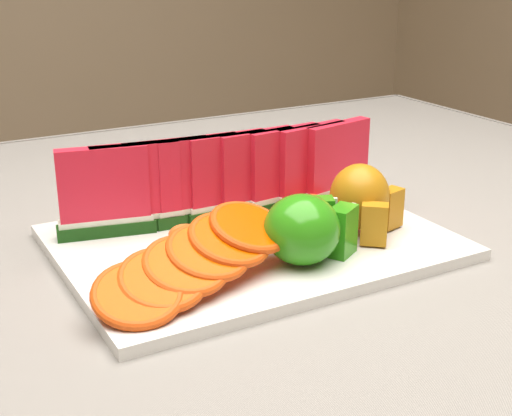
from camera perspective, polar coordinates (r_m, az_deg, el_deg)
The scene contains 10 objects.
table at distance 0.85m, azimuth -7.32°, elevation -8.89°, with size 1.40×0.90×0.75m.
tablecloth at distance 0.82m, azimuth -7.52°, elevation -5.06°, with size 1.53×1.03×0.20m.
platter at distance 0.77m, azimuth -0.36°, elevation -2.75°, with size 0.40×0.30×0.01m.
apple_cluster at distance 0.70m, azimuth 4.09°, elevation -1.68°, with size 0.11×0.09×0.07m.
pear_cluster at distance 0.78m, azimuth 8.50°, elevation 0.72°, with size 0.09×0.10×0.07m.
side_plate at distance 1.01m, azimuth -8.33°, elevation 2.55°, with size 0.22×0.22×0.01m.
watermelon_row at distance 0.81m, azimuth -2.25°, elevation 2.38°, with size 0.39×0.07×0.10m.
orange_fan_front at distance 0.65m, azimuth -4.73°, elevation -4.04°, with size 0.23×0.14×0.06m.
orange_fan_back at distance 0.86m, azimuth -5.45°, elevation 1.41°, with size 0.27×0.09×0.04m.
tangerine_segments at distance 0.79m, azimuth 0.88°, elevation -0.79°, with size 0.23×0.06×0.02m.
Camera 1 is at (-0.26, -0.69, 1.06)m, focal length 50.00 mm.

